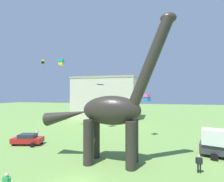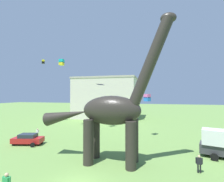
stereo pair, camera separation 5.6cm
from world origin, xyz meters
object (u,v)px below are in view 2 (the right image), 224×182
(dinosaur_sculpture, at_px, (111,110))
(kite_mid_left, at_px, (100,84))
(kite_far_left, at_px, (147,98))
(kite_near_low, at_px, (62,62))
(person_watching_child, at_px, (199,162))
(kite_mid_right, at_px, (43,62))
(person_far_spectator, at_px, (37,132))
(parked_sedan_left, at_px, (28,139))

(dinosaur_sculpture, xyz_separation_m, kite_mid_left, (-6.70, 16.16, 3.84))
(kite_far_left, bearing_deg, kite_near_low, 169.74)
(person_watching_child, distance_m, kite_near_low, 31.32)
(kite_mid_right, xyz_separation_m, kite_far_left, (26.55, -7.69, -8.99))
(kite_near_low, relative_size, kite_far_left, 1.06)
(kite_near_low, relative_size, kite_mid_right, 1.33)
(kite_near_low, distance_m, kite_mid_left, 9.98)
(person_far_spectator, height_order, kite_far_left, kite_far_left)
(person_far_spectator, distance_m, kite_near_low, 15.72)
(kite_mid_left, bearing_deg, kite_near_low, -173.04)
(dinosaur_sculpture, distance_m, person_far_spectator, 17.06)
(kite_mid_right, bearing_deg, kite_near_low, -28.50)
(person_far_spectator, distance_m, person_watching_child, 24.45)
(kite_mid_right, bearing_deg, kite_far_left, -16.15)
(kite_near_low, relative_size, kite_mid_left, 0.64)
(person_watching_child, bearing_deg, kite_mid_left, 149.48)
(kite_near_low, distance_m, kite_far_left, 20.37)
(dinosaur_sculpture, height_order, kite_near_low, dinosaur_sculpture)
(kite_far_left, distance_m, kite_mid_left, 11.24)
(person_far_spectator, relative_size, kite_mid_right, 1.52)
(dinosaur_sculpture, distance_m, kite_mid_right, 31.97)
(parked_sedan_left, bearing_deg, kite_mid_left, 49.53)
(person_far_spectator, bearing_deg, parked_sedan_left, -57.50)
(person_far_spectator, height_order, person_watching_child, person_watching_child)
(dinosaur_sculpture, bearing_deg, kite_mid_left, 113.72)
(kite_mid_left, bearing_deg, person_far_spectator, -131.63)
(parked_sedan_left, height_order, kite_near_low, kite_near_low)
(kite_mid_left, bearing_deg, parked_sedan_left, -117.09)
(parked_sedan_left, xyz_separation_m, kite_far_left, (16.64, 8.60, 5.94))
(kite_near_low, xyz_separation_m, kite_mid_left, (8.60, 1.05, -4.97))
(parked_sedan_left, bearing_deg, person_far_spectator, 97.52)
(kite_near_low, xyz_separation_m, kite_far_left, (18.58, -3.36, -7.64))
(parked_sedan_left, bearing_deg, person_watching_child, -22.02)
(dinosaur_sculpture, relative_size, kite_near_low, 11.74)
(dinosaur_sculpture, distance_m, kite_mid_left, 17.91)
(person_far_spectator, relative_size, kite_far_left, 1.21)
(person_far_spectator, relative_size, kite_mid_left, 0.74)
(parked_sedan_left, height_order, kite_far_left, kite_far_left)
(person_far_spectator, bearing_deg, kite_mid_left, 59.97)
(kite_mid_right, bearing_deg, person_watching_child, -31.66)
(kite_far_left, relative_size, kite_mid_left, 0.61)
(dinosaur_sculpture, height_order, kite_mid_right, kite_mid_right)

